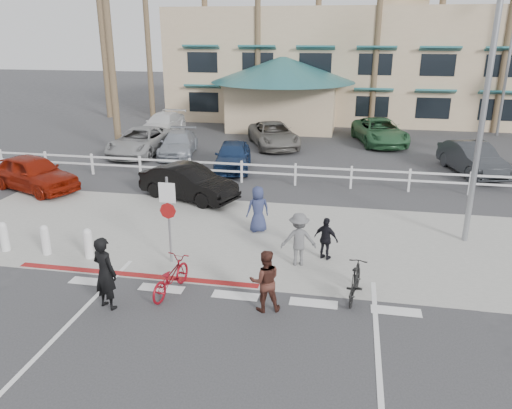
% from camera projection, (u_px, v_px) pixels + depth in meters
% --- Properties ---
extents(ground, '(140.00, 140.00, 0.00)m').
position_uv_depth(ground, '(230.00, 308.00, 12.24)').
color(ground, '#333335').
extents(bike_path, '(12.00, 16.00, 0.01)m').
position_uv_depth(bike_path, '(207.00, 358.00, 10.38)').
color(bike_path, '#333335').
rests_on(bike_path, ground).
extents(sidewalk_plaza, '(22.00, 7.00, 0.01)m').
position_uv_depth(sidewalk_plaza, '(262.00, 237.00, 16.41)').
color(sidewalk_plaza, gray).
rests_on(sidewalk_plaza, ground).
extents(cross_street, '(40.00, 5.00, 0.01)m').
position_uv_depth(cross_street, '(280.00, 199.00, 20.12)').
color(cross_street, '#333335').
rests_on(cross_street, ground).
extents(parking_lot, '(50.00, 16.00, 0.01)m').
position_uv_depth(parking_lot, '(303.00, 148.00, 28.93)').
color(parking_lot, '#333335').
rests_on(parking_lot, ground).
extents(curb_red, '(7.00, 0.25, 0.02)m').
position_uv_depth(curb_red, '(135.00, 275.00, 13.88)').
color(curb_red, maroon).
rests_on(curb_red, ground).
extents(rail_fence, '(29.40, 0.16, 1.00)m').
position_uv_depth(rail_fence, '(298.00, 175.00, 21.72)').
color(rail_fence, silver).
rests_on(rail_fence, ground).
extents(building, '(28.00, 16.00, 11.30)m').
position_uv_depth(building, '(348.00, 41.00, 38.76)').
color(building, '#CFB48E').
rests_on(building, ground).
extents(sign_post, '(0.50, 0.10, 2.90)m').
position_uv_depth(sign_post, '(169.00, 216.00, 14.21)').
color(sign_post, gray).
rests_on(sign_post, ground).
extents(bollard_0, '(0.26, 0.26, 0.95)m').
position_uv_depth(bollard_0, '(88.00, 243.00, 14.79)').
color(bollard_0, silver).
rests_on(bollard_0, ground).
extents(bollard_1, '(0.26, 0.26, 0.95)m').
position_uv_depth(bollard_1, '(46.00, 240.00, 15.04)').
color(bollard_1, silver).
rests_on(bollard_1, ground).
extents(bollard_2, '(0.26, 0.26, 0.95)m').
position_uv_depth(bollard_2, '(4.00, 236.00, 15.28)').
color(bollard_2, silver).
rests_on(bollard_2, ground).
extents(streetlight_0, '(0.60, 2.00, 9.00)m').
position_uv_depth(streetlight_0, '(485.00, 100.00, 14.70)').
color(streetlight_0, gray).
rests_on(streetlight_0, ground).
extents(streetlight_1, '(0.60, 2.00, 9.50)m').
position_uv_depth(streetlight_1, '(509.00, 59.00, 30.80)').
color(streetlight_1, gray).
rests_on(streetlight_1, ground).
extents(palm_0, '(4.00, 4.00, 15.00)m').
position_uv_depth(palm_0, '(100.00, 15.00, 36.70)').
color(palm_0, '#183F19').
rests_on(palm_0, ground).
extents(palm_1, '(4.00, 4.00, 13.00)m').
position_uv_depth(palm_1, '(147.00, 30.00, 35.40)').
color(palm_1, '#183F19').
rests_on(palm_1, ground).
extents(palm_2, '(4.00, 4.00, 16.00)m').
position_uv_depth(palm_2, '(205.00, 7.00, 35.12)').
color(palm_2, '#183F19').
rests_on(palm_2, ground).
extents(palm_3, '(4.00, 4.00, 14.00)m').
position_uv_depth(palm_3, '(258.00, 22.00, 33.82)').
color(palm_3, '#183F19').
rests_on(palm_3, ground).
extents(palm_4, '(4.00, 4.00, 15.00)m').
position_uv_depth(palm_4, '(318.00, 14.00, 33.87)').
color(palm_4, '#183F19').
rests_on(palm_4, ground).
extents(palm_5, '(4.00, 4.00, 13.00)m').
position_uv_depth(palm_5, '(378.00, 29.00, 32.56)').
color(palm_5, '#183F19').
rests_on(palm_5, ground).
extents(palm_7, '(4.00, 4.00, 14.00)m').
position_uv_depth(palm_7, '(510.00, 21.00, 30.98)').
color(palm_7, '#183F19').
rests_on(palm_7, ground).
extents(palm_10, '(4.00, 4.00, 12.00)m').
position_uv_depth(palm_10, '(109.00, 39.00, 25.94)').
color(palm_10, '#183F19').
rests_on(palm_10, ground).
extents(bike_red, '(0.90, 1.82, 0.91)m').
position_uv_depth(bike_red, '(170.00, 277.00, 12.81)').
color(bike_red, maroon).
rests_on(bike_red, ground).
extents(rider_red, '(0.79, 0.66, 1.86)m').
position_uv_depth(rider_red, '(105.00, 273.00, 11.98)').
color(rider_red, black).
rests_on(rider_red, ground).
extents(bike_black, '(0.69, 1.65, 0.96)m').
position_uv_depth(bike_black, '(355.00, 281.00, 12.54)').
color(bike_black, black).
rests_on(bike_black, ground).
extents(rider_black, '(0.90, 0.79, 1.57)m').
position_uv_depth(rider_black, '(265.00, 281.00, 11.93)').
color(rider_black, '#43221A').
rests_on(rider_black, ground).
extents(pedestrian_a, '(1.12, 0.77, 1.58)m').
position_uv_depth(pedestrian_a, '(299.00, 239.00, 14.27)').
color(pedestrian_a, '#5A5A5C').
rests_on(pedestrian_a, ground).
extents(pedestrian_child, '(0.83, 0.61, 1.31)m').
position_uv_depth(pedestrian_child, '(326.00, 239.00, 14.66)').
color(pedestrian_child, black).
rests_on(pedestrian_child, ground).
extents(pedestrian_b, '(0.92, 0.80, 1.59)m').
position_uv_depth(pedestrian_b, '(258.00, 209.00, 16.67)').
color(pedestrian_b, navy).
rests_on(pedestrian_b, ground).
extents(car_white_sedan, '(4.40, 2.88, 1.37)m').
position_uv_depth(car_white_sedan, '(189.00, 183.00, 19.97)').
color(car_white_sedan, black).
rests_on(car_white_sedan, ground).
extents(car_red_compact, '(4.73, 3.27, 1.50)m').
position_uv_depth(car_red_compact, '(33.00, 173.00, 21.08)').
color(car_red_compact, maroon).
rests_on(car_red_compact, ground).
extents(lot_car_0, '(2.43, 5.16, 1.42)m').
position_uv_depth(lot_car_0, '(141.00, 141.00, 27.27)').
color(lot_car_0, gray).
rests_on(lot_car_0, ground).
extents(lot_car_1, '(2.50, 4.56, 1.25)m').
position_uv_depth(lot_car_1, '(178.00, 144.00, 27.04)').
color(lot_car_1, gray).
rests_on(lot_car_1, ground).
extents(lot_car_2, '(2.19, 4.23, 1.38)m').
position_uv_depth(lot_car_2, '(233.00, 156.00, 24.24)').
color(lot_car_2, '#16294E').
rests_on(lot_car_2, ground).
extents(lot_car_3, '(2.70, 4.73, 1.48)m').
position_uv_depth(lot_car_3, '(472.00, 158.00, 23.50)').
color(lot_car_3, '#26282B').
rests_on(lot_car_3, ground).
extents(lot_car_4, '(2.01, 4.78, 1.38)m').
position_uv_depth(lot_car_4, '(163.00, 124.00, 32.36)').
color(lot_car_4, silver).
rests_on(lot_car_4, ground).
extents(lot_car_5, '(3.60, 5.73, 1.48)m').
position_uv_depth(lot_car_5, '(380.00, 132.00, 29.75)').
color(lot_car_5, '#2B5C38').
rests_on(lot_car_5, ground).
extents(lot_car_6, '(4.00, 5.54, 1.40)m').
position_uv_depth(lot_car_6, '(274.00, 135.00, 28.99)').
color(lot_car_6, '#67635E').
rests_on(lot_car_6, ground).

